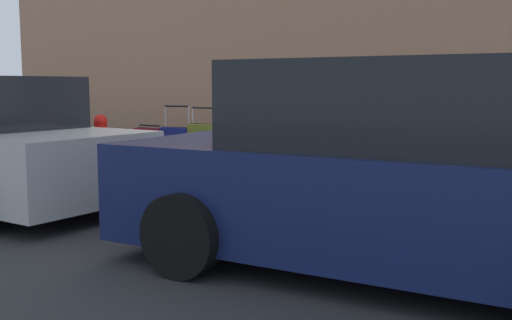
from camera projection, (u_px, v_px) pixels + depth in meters
ground_plane at (214, 199)px, 7.72m from camera, size 40.00×40.00×0.00m
sidewalk_curb at (304, 170)px, 9.82m from camera, size 18.00×5.00×0.14m
suitcase_silver_0 at (487, 181)px, 6.52m from camera, size 0.36×0.22×0.85m
suitcase_olive_1 at (442, 171)px, 6.64m from camera, size 0.46×0.29×0.77m
suitcase_navy_2 at (400, 171)px, 6.98m from camera, size 0.48×0.25×0.69m
suitcase_maroon_3 at (357, 162)px, 7.21m from camera, size 0.45×0.27×1.06m
suitcase_black_4 at (324, 160)px, 7.48m from camera, size 0.37×0.20×0.81m
suitcase_teal_5 at (292, 160)px, 7.71m from camera, size 0.43×0.21×0.75m
suitcase_red_6 at (260, 160)px, 7.89m from camera, size 0.37×0.27×0.70m
suitcase_silver_7 at (233, 159)px, 8.15m from camera, size 0.43×0.27×0.83m
suitcase_olive_8 at (204, 151)px, 8.38m from camera, size 0.44×0.23×1.00m
suitcase_navy_9 at (177, 152)px, 8.66m from camera, size 0.47×0.25×1.01m
suitcase_maroon_10 at (150, 151)px, 8.96m from camera, size 0.51×0.25×0.72m
fire_hydrant at (101, 140)px, 9.40m from camera, size 0.39×0.21×0.84m
bollard_post at (73, 139)px, 9.50m from camera, size 0.15×0.15×0.90m
parked_car_navy_0 at (401, 175)px, 4.60m from camera, size 4.49×2.19×1.61m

